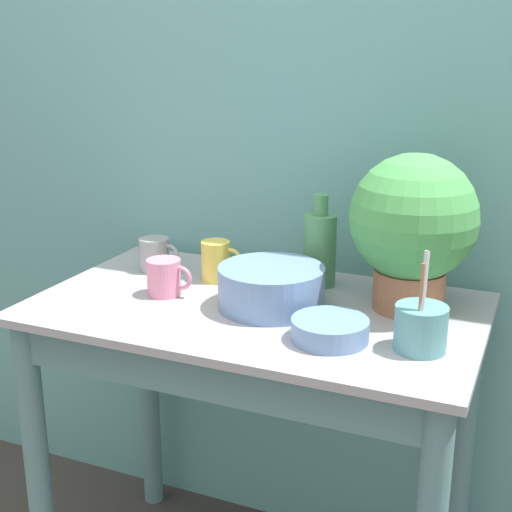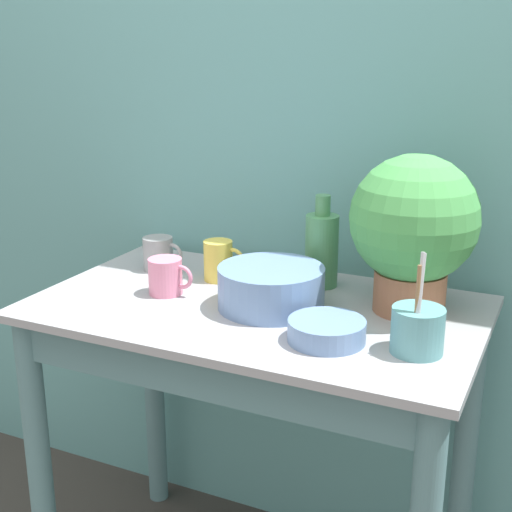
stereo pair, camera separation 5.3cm
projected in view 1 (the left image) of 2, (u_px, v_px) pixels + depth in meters
The scene contains 10 objects.
wall_back at pixel (310, 134), 1.90m from camera, with size 6.00×0.05×2.40m.
counter_table at pixel (252, 384), 1.72m from camera, with size 1.05×0.62×0.84m.
potted_plant at pixel (413, 225), 1.60m from camera, with size 0.29×0.29×0.36m.
bowl_wash_large at pixel (271, 287), 1.65m from camera, with size 0.25×0.25×0.10m.
bottle_tall at pixel (320, 248), 1.79m from camera, with size 0.08×0.08×0.23m.
mug_pink at pixel (165, 277), 1.73m from camera, with size 0.12×0.08×0.09m.
mug_grey at pixel (155, 255), 1.91m from camera, with size 0.12×0.08×0.09m.
mug_yellow at pixel (217, 261), 1.83m from camera, with size 0.11×0.07×0.10m.
bowl_small_blue at pixel (330, 330), 1.48m from camera, with size 0.16×0.16×0.05m.
utensil_cup at pixel (421, 328), 1.42m from camera, with size 0.11×0.11×0.21m.
Camera 1 is at (0.62, -1.14, 1.44)m, focal length 50.00 mm.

